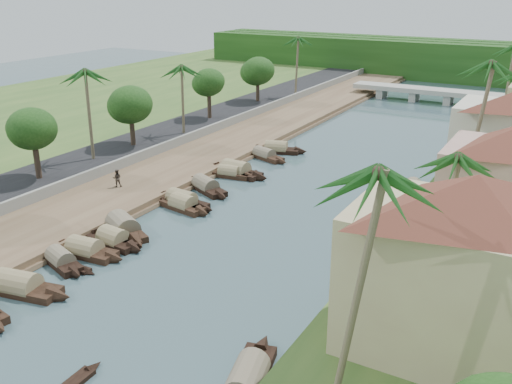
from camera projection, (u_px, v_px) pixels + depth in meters
The scene contains 36 objects.
ground at pixel (196, 271), 42.56m from camera, with size 220.00×220.00×0.00m, color #3B5358.
left_bank at pixel (183, 164), 66.12m from camera, with size 10.00×180.00×0.80m, color brown.
right_bank at pixel (506, 221), 49.84m from camera, with size 16.00×180.00×1.20m, color #305321.
road at pixel (127, 151), 69.95m from camera, with size 8.00×180.00×1.40m, color black.
retaining_wall at pixel (154, 151), 67.73m from camera, with size 0.40×180.00×1.10m, color gray.
treeline at pixel (464, 61), 122.61m from camera, with size 120.00×14.00×8.00m.
bridge at pixel (432, 93), 100.60m from camera, with size 28.00×4.00×2.40m.
building_near at pixel (466, 265), 29.91m from camera, with size 14.85×14.85×10.20m.
sampan_2 at pixel (18, 287), 39.61m from camera, with size 8.99×3.42×2.31m.
sampan_3 at pixel (61, 260), 43.34m from camera, with size 6.79×3.43×1.86m.
sampan_4 at pixel (85, 250), 44.90m from camera, with size 7.63×2.35×2.15m.
sampan_5 at pixel (113, 240), 46.71m from camera, with size 6.79×2.29×2.14m.
sampan_6 at pixel (123, 228), 48.86m from camera, with size 8.52×5.68×2.52m.
sampan_7 at pixel (182, 201), 54.95m from camera, with size 8.14×2.51×2.14m.
sampan_8 at pixel (183, 205), 53.92m from camera, with size 6.94×2.74×2.11m.
sampan_9 at pixel (206, 186), 58.79m from camera, with size 8.13×4.95×2.10m.
sampan_10 at pixel (229, 173), 62.78m from camera, with size 6.77×2.31×1.88m.
sampan_11 at pixel (236, 171), 63.45m from camera, with size 8.77×2.58×2.45m.
sampan_12 at pixel (264, 155), 69.26m from camera, with size 7.84×3.78×1.90m.
sampan_13 at pixel (276, 149), 71.67m from camera, with size 8.13×3.99×2.19m.
sampan_14 at pixel (247, 381), 30.28m from camera, with size 3.82×9.04×2.16m.
sampan_15 at pixel (365, 246), 45.68m from camera, with size 3.82×6.54×1.82m.
sampan_16 at pixel (413, 191), 57.60m from camera, with size 3.89×8.37×2.05m.
canoe_1 at pixel (71, 267), 43.01m from camera, with size 5.01×0.87×0.81m.
canoe_2 at pixel (244, 173), 63.72m from camera, with size 6.35×2.43×0.92m.
palm_0 at pixel (356, 175), 24.05m from camera, with size 3.20×3.20×13.34m.
palm_1 at pixel (449, 158), 37.09m from camera, with size 3.20×3.20×10.06m.
palm_2 at pixel (482, 66), 48.65m from camera, with size 3.20×3.20×14.17m.
palm_5 at pixel (85, 73), 61.23m from camera, with size 3.20×3.20×11.40m.
palm_6 at pixel (181, 68), 72.48m from camera, with size 3.20×3.20×10.20m.
palm_8 at pixel (297, 39), 96.45m from camera, with size 3.20×3.20×11.33m.
tree_2 at pixel (33, 130), 56.59m from camera, with size 4.83×4.83×7.12m.
tree_3 at pixel (130, 105), 68.39m from camera, with size 5.25×5.25×7.09m.
tree_4 at pixel (209, 83), 81.97m from camera, with size 4.47×4.47×6.98m.
tree_5 at pixel (258, 72), 93.75m from camera, with size 5.28×5.28×7.06m.
person_far at pixel (117, 178), 57.31m from camera, with size 0.87×0.68×1.80m, color #382E27.
Camera 1 is at (22.59, -30.64, 20.43)m, focal length 40.00 mm.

